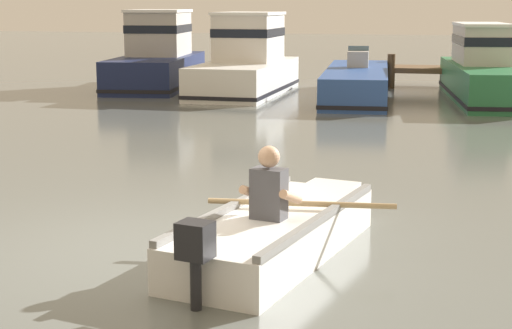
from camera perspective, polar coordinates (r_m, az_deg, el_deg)
The scene contains 6 objects.
ground_plane at distance 8.80m, azimuth -7.51°, elevation -5.85°, with size 120.00×120.00×0.00m, color slate.
rowboat_with_person at distance 8.44m, azimuth 1.53°, elevation -4.73°, with size 2.07×3.71×1.19m.
moored_boat_navy at distance 25.33m, azimuth -6.99°, elevation 7.40°, with size 2.74×5.71×2.38m.
moored_boat_white at distance 23.51m, azimuth -0.70°, elevation 7.12°, with size 2.18×5.46×2.32m.
moored_boat_blue at distance 22.51m, azimuth 7.13°, elevation 5.66°, with size 2.24×6.82×1.39m.
moored_boat_green at distance 22.80m, azimuth 15.66°, elevation 6.35°, with size 2.38×6.65×2.05m.
Camera 1 is at (3.07, -7.83, 2.59)m, focal length 56.64 mm.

